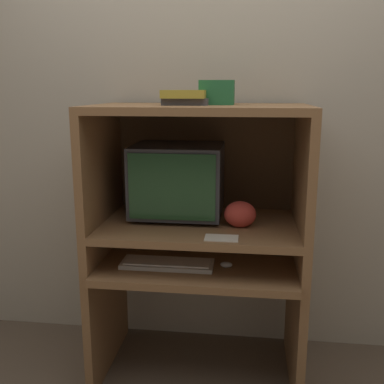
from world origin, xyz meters
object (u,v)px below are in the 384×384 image
(mouse, at_px, (226,265))
(crt_monitor, at_px, (178,180))
(book_stack, at_px, (185,98))
(storage_box, at_px, (217,93))
(keyboard, at_px, (167,263))
(snack_bag, at_px, (240,214))

(mouse, bearing_deg, crt_monitor, 142.50)
(crt_monitor, distance_m, book_stack, 0.44)
(mouse, height_order, storage_box, storage_box)
(book_stack, bearing_deg, storage_box, 32.32)
(keyboard, height_order, snack_bag, snack_bag)
(book_stack, relative_size, storage_box, 1.30)
(mouse, distance_m, book_stack, 0.82)
(mouse, distance_m, snack_bag, 0.25)
(snack_bag, bearing_deg, keyboard, -167.23)
(keyboard, xyz_separation_m, book_stack, (0.08, 0.08, 0.79))
(crt_monitor, distance_m, mouse, 0.50)
(snack_bag, xyz_separation_m, storage_box, (-0.12, 0.09, 0.57))
(crt_monitor, relative_size, mouse, 7.85)
(mouse, height_order, snack_bag, snack_bag)
(crt_monitor, xyz_separation_m, mouse, (0.27, -0.20, -0.37))
(storage_box, bearing_deg, crt_monitor, 165.57)
(mouse, distance_m, storage_box, 0.82)
(snack_bag, bearing_deg, book_stack, 179.13)
(keyboard, height_order, mouse, same)
(keyboard, bearing_deg, snack_bag, 12.77)
(keyboard, distance_m, storage_box, 0.85)
(storage_box, bearing_deg, mouse, -66.70)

